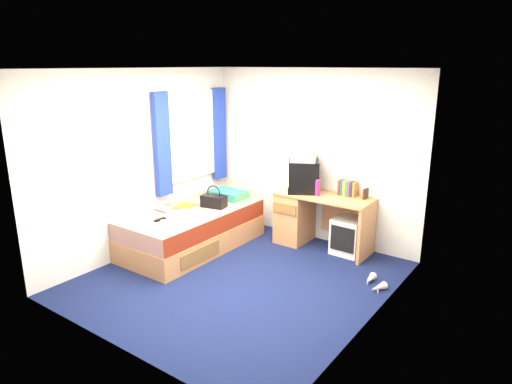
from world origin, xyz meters
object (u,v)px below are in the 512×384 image
Objects in this scene: pink_water_bottle at (318,188)px; remote_control at (160,220)px; towel at (188,217)px; crt_tv at (303,176)px; pillow at (228,194)px; storage_cube at (349,236)px; vcr at (304,157)px; magazine at (184,206)px; handbag at (214,201)px; white_heels at (374,283)px; picture_frame at (366,194)px; desk at (306,216)px; water_bottle at (162,209)px; aerosol_can at (318,186)px; bed at (193,229)px; colour_swatch_fan at (162,220)px.

pink_water_bottle is 2.10m from remote_control.
crt_tv is at bearing 58.49° from towel.
storage_cube is at bearing 10.60° from pillow.
vcr reaches higher than magazine.
storage_cube is 0.76m from pink_water_bottle.
handbag is (-1.67, -0.79, 0.39)m from storage_cube.
pillow is 1.40× the size of white_heels.
picture_frame is 1.26m from white_heels.
desk is 6.50× the size of water_bottle.
water_bottle is at bearing -138.94° from aerosol_can.
picture_frame is at bearing 42.07° from towel.
handbag is 0.97× the size of white_heels.
towel is 2.39m from white_heels.
magazine is at bearing -143.83° from desk.
crt_tv is at bearing 27.30° from handbag.
bed is 14.29× the size of picture_frame.
pink_water_bottle is at bearing 35.13° from bed.
crt_tv is 1.57× the size of white_heels.
towel is (-0.92, -1.39, 0.18)m from desk.
pillow is 1.87× the size of magazine.
towel is 0.59m from magazine.
water_bottle is at bearing -72.25° from vcr.
desk is 2.01m from remote_control.
handbag is at bearing -152.78° from storage_cube.
picture_frame is at bearing 21.88° from pink_water_bottle.
pink_water_bottle reaches higher than desk.
towel is (0.25, -0.34, 0.32)m from bed.
picture_frame is at bearing 120.79° from white_heels.
storage_cube reaches higher than white_heels.
picture_frame is 0.70× the size of water_bottle.
water_bottle is (-1.68, -1.24, -0.28)m from pink_water_bottle.
aerosol_can reaches higher than desk.
vcr is at bearing 58.42° from towel.
crt_tv is (-0.07, 0.00, 0.56)m from desk.
vcr is 1.53× the size of towel.
white_heels is (0.51, -0.85, -0.78)m from picture_frame.
water_bottle is (-0.30, -0.27, 0.31)m from bed.
white_heels is (1.30, -0.70, -0.37)m from desk.
pillow is 3.27× the size of remote_control.
picture_frame is at bearing 13.62° from pillow.
remote_control is at bearing -137.06° from storage_cube.
magazine is 0.61m from remote_control.
storage_cube is (1.78, 0.33, -0.35)m from pillow.
towel is (-1.13, -1.31, -0.26)m from pink_water_bottle.
desk is 1.98m from water_bottle.
crt_tv is 1.68m from towel.
storage_cube is 2.45m from colour_swatch_fan.
picture_frame reaches higher than desk.
magazine reaches higher than colour_swatch_fan.
white_heels is at bearing -9.00° from pillow.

